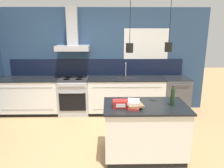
# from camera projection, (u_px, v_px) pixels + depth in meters

# --- Properties ---
(ground_plane) EXTENTS (16.00, 16.00, 0.00)m
(ground_plane) POSITION_uv_depth(u_px,v_px,m) (93.00, 148.00, 3.98)
(ground_plane) COLOR tan
(ground_plane) RESTS_ON ground
(wall_back) EXTENTS (5.60, 2.41, 2.60)m
(wall_back) POSITION_uv_depth(u_px,v_px,m) (96.00, 58.00, 5.57)
(wall_back) COLOR navy
(wall_back) RESTS_ON ground_plane
(counter_run_left) EXTENTS (1.45, 0.64, 0.91)m
(counter_run_left) POSITION_uv_depth(u_px,v_px,m) (31.00, 96.00, 5.47)
(counter_run_left) COLOR black
(counter_run_left) RESTS_ON ground_plane
(counter_run_sink) EXTENTS (1.88, 0.64, 1.27)m
(counter_run_sink) POSITION_uv_depth(u_px,v_px,m) (126.00, 95.00, 5.51)
(counter_run_sink) COLOR black
(counter_run_sink) RESTS_ON ground_plane
(oven_range) EXTENTS (0.73, 0.66, 0.91)m
(oven_range) POSITION_uv_depth(u_px,v_px,m) (74.00, 96.00, 5.49)
(oven_range) COLOR #B5B5BA
(oven_range) RESTS_ON ground_plane
(dishwasher) EXTENTS (0.63, 0.65, 0.91)m
(dishwasher) POSITION_uv_depth(u_px,v_px,m) (175.00, 95.00, 5.53)
(dishwasher) COLOR #4C4C51
(dishwasher) RESTS_ON ground_plane
(kitchen_island) EXTENTS (1.35, 0.84, 0.91)m
(kitchen_island) POSITION_uv_depth(u_px,v_px,m) (145.00, 130.00, 3.64)
(kitchen_island) COLOR black
(kitchen_island) RESTS_ON ground_plane
(bottle_on_island) EXTENTS (0.07, 0.07, 0.33)m
(bottle_on_island) POSITION_uv_depth(u_px,v_px,m) (173.00, 97.00, 3.47)
(bottle_on_island) COLOR #193319
(bottle_on_island) RESTS_ON kitchen_island
(book_stack) EXTENTS (0.29, 0.36, 0.11)m
(book_stack) POSITION_uv_depth(u_px,v_px,m) (134.00, 104.00, 3.42)
(book_stack) COLOR #B2332D
(book_stack) RESTS_ON kitchen_island
(red_supply_box) EXTENTS (0.24, 0.17, 0.11)m
(red_supply_box) POSITION_uv_depth(u_px,v_px,m) (120.00, 104.00, 3.41)
(red_supply_box) COLOR red
(red_supply_box) RESTS_ON kitchen_island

